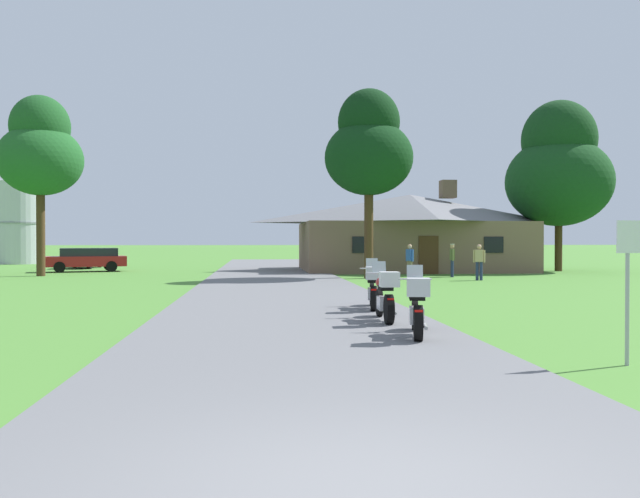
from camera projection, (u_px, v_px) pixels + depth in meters
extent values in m
plane|color=#4C8433|center=(279.00, 290.00, 24.51)|extent=(500.00, 500.00, 0.00)
cube|color=slate|center=(280.00, 293.00, 22.52)|extent=(6.40, 80.00, 0.06)
cylinder|color=black|center=(415.00, 314.00, 13.06)|extent=(0.23, 0.65, 0.64)
cylinder|color=black|center=(418.00, 323.00, 11.63)|extent=(0.28, 0.66, 0.64)
cube|color=silver|center=(416.00, 315.00, 12.32)|extent=(0.37, 0.60, 0.30)
ellipsoid|color=maroon|center=(416.00, 290.00, 12.58)|extent=(0.40, 0.57, 0.26)
cube|color=black|center=(417.00, 297.00, 12.12)|extent=(0.38, 0.56, 0.10)
cylinder|color=silver|center=(415.00, 279.00, 13.01)|extent=(0.65, 0.16, 0.03)
cylinder|color=silver|center=(415.00, 296.00, 13.06)|extent=(0.11, 0.24, 0.73)
cube|color=#B2BCC6|center=(415.00, 272.00, 13.11)|extent=(0.34, 0.17, 0.27)
sphere|color=silver|center=(415.00, 286.00, 13.01)|extent=(0.11, 0.11, 0.11)
cube|color=#B7B7BC|center=(418.00, 287.00, 11.57)|extent=(0.46, 0.43, 0.32)
cube|color=red|center=(419.00, 312.00, 11.41)|extent=(0.14, 0.06, 0.06)
cylinder|color=silver|center=(425.00, 326.00, 11.93)|extent=(0.18, 0.55, 0.07)
cylinder|color=black|center=(379.00, 303.00, 15.39)|extent=(0.14, 0.64, 0.64)
cylinder|color=black|center=(389.00, 309.00, 13.95)|extent=(0.18, 0.65, 0.64)
cube|color=silver|center=(384.00, 303.00, 14.65)|extent=(0.28, 0.57, 0.30)
ellipsoid|color=maroon|center=(382.00, 282.00, 14.90)|extent=(0.32, 0.53, 0.26)
cube|color=black|center=(385.00, 288.00, 14.44)|extent=(0.30, 0.53, 0.10)
cylinder|color=silver|center=(380.00, 273.00, 15.34)|extent=(0.66, 0.06, 0.03)
cylinder|color=silver|center=(379.00, 288.00, 15.38)|extent=(0.07, 0.24, 0.73)
cube|color=#B2BCC6|center=(379.00, 267.00, 15.44)|extent=(0.32, 0.12, 0.27)
sphere|color=silver|center=(380.00, 279.00, 15.34)|extent=(0.11, 0.11, 0.11)
cube|color=silver|center=(389.00, 279.00, 13.89)|extent=(0.41, 0.38, 0.32)
cube|color=red|center=(391.00, 300.00, 13.73)|extent=(0.14, 0.04, 0.06)
cylinder|color=silver|center=(393.00, 312.00, 14.28)|extent=(0.09, 0.55, 0.07)
cylinder|color=black|center=(372.00, 294.00, 18.02)|extent=(0.20, 0.65, 0.64)
cylinder|color=black|center=(374.00, 298.00, 16.58)|extent=(0.24, 0.66, 0.64)
cube|color=silver|center=(373.00, 294.00, 17.28)|extent=(0.34, 0.59, 0.30)
ellipsoid|color=orange|center=(372.00, 276.00, 17.53)|extent=(0.37, 0.56, 0.26)
cube|color=black|center=(373.00, 281.00, 17.07)|extent=(0.35, 0.55, 0.10)
cylinder|color=silver|center=(372.00, 268.00, 17.97)|extent=(0.66, 0.13, 0.03)
cylinder|color=silver|center=(372.00, 281.00, 18.01)|extent=(0.09, 0.24, 0.73)
cube|color=#B2BCC6|center=(372.00, 263.00, 18.06)|extent=(0.33, 0.15, 0.27)
sphere|color=silver|center=(372.00, 274.00, 17.97)|extent=(0.11, 0.11, 0.11)
cube|color=#B7B7BC|center=(374.00, 273.00, 16.52)|extent=(0.45, 0.41, 0.32)
cube|color=red|center=(374.00, 290.00, 16.35)|extent=(0.14, 0.05, 0.06)
cylinder|color=silver|center=(379.00, 301.00, 16.89)|extent=(0.15, 0.55, 0.07)
cube|color=brown|center=(410.00, 247.00, 40.33)|extent=(13.18, 8.71, 2.94)
pyramid|color=slate|center=(410.00, 209.00, 40.30)|extent=(13.97, 9.23, 1.74)
cube|color=brown|center=(448.00, 189.00, 40.51)|extent=(0.90, 0.90, 1.10)
cube|color=#472D19|center=(429.00, 255.00, 35.97)|extent=(1.10, 0.08, 2.10)
cube|color=black|center=(362.00, 245.00, 35.61)|extent=(1.10, 0.06, 0.90)
cube|color=black|center=(494.00, 245.00, 36.31)|extent=(1.10, 0.06, 0.90)
cylinder|color=#75664C|center=(409.00, 269.00, 32.13)|extent=(0.14, 0.14, 0.86)
cylinder|color=#75664C|center=(411.00, 270.00, 31.98)|extent=(0.14, 0.14, 0.86)
cube|color=#2D56AD|center=(410.00, 255.00, 32.05)|extent=(0.34, 0.42, 0.56)
cylinder|color=#2D56AD|center=(407.00, 255.00, 32.25)|extent=(0.09, 0.09, 0.58)
cylinder|color=#2D56AD|center=(413.00, 255.00, 31.84)|extent=(0.09, 0.09, 0.58)
sphere|color=tan|center=(410.00, 246.00, 32.04)|extent=(0.21, 0.21, 0.21)
cylinder|color=navy|center=(452.00, 268.00, 33.20)|extent=(0.14, 0.14, 0.86)
cylinder|color=navy|center=(452.00, 269.00, 33.02)|extent=(0.14, 0.14, 0.86)
cube|color=#5B6638|center=(452.00, 255.00, 33.11)|extent=(0.28, 0.39, 0.56)
cylinder|color=#5B6638|center=(452.00, 255.00, 33.34)|extent=(0.09, 0.09, 0.58)
cylinder|color=#5B6638|center=(453.00, 255.00, 32.88)|extent=(0.09, 0.09, 0.58)
sphere|color=tan|center=(452.00, 246.00, 33.10)|extent=(0.21, 0.21, 0.21)
cylinder|color=#B2AD99|center=(452.00, 244.00, 33.10)|extent=(0.22, 0.22, 0.05)
cylinder|color=navy|center=(477.00, 271.00, 30.40)|extent=(0.14, 0.14, 0.86)
cylinder|color=navy|center=(481.00, 271.00, 30.34)|extent=(0.14, 0.14, 0.86)
cube|color=tan|center=(479.00, 256.00, 30.36)|extent=(0.42, 0.34, 0.56)
cylinder|color=tan|center=(474.00, 256.00, 30.43)|extent=(0.09, 0.09, 0.58)
cylinder|color=tan|center=(484.00, 256.00, 30.29)|extent=(0.09, 0.09, 0.58)
sphere|color=tan|center=(479.00, 247.00, 30.36)|extent=(0.21, 0.21, 0.21)
cylinder|color=#9EA0A5|center=(627.00, 294.00, 9.65)|extent=(0.06, 0.06, 2.10)
cube|color=silver|center=(628.00, 237.00, 9.62)|extent=(0.36, 0.02, 0.48)
cylinder|color=#422D19|center=(369.00, 230.00, 31.94)|extent=(0.44, 0.44, 4.70)
ellipsoid|color=#0F3314|center=(369.00, 158.00, 31.90)|extent=(4.32, 4.32, 3.67)
ellipsoid|color=black|center=(369.00, 122.00, 31.87)|extent=(3.02, 3.02, 3.24)
cylinder|color=#422D19|center=(559.00, 241.00, 39.63)|extent=(0.44, 0.44, 3.67)
ellipsoid|color=#143D19|center=(559.00, 182.00, 39.58)|extent=(6.33, 6.33, 5.38)
ellipsoid|color=#123716|center=(559.00, 140.00, 39.55)|extent=(4.43, 4.43, 4.75)
cylinder|color=#422D19|center=(41.00, 230.00, 34.03)|extent=(0.44, 0.44, 4.84)
ellipsoid|color=#1E5623|center=(40.00, 160.00, 33.98)|extent=(4.32, 4.32, 3.68)
ellipsoid|color=#1B4E20|center=(40.00, 127.00, 33.96)|extent=(3.03, 3.03, 3.24)
cylinder|color=#B2B7BC|center=(19.00, 223.00, 52.21)|extent=(3.80, 3.80, 6.48)
cone|color=#999EA3|center=(19.00, 177.00, 52.16)|extent=(3.87, 3.87, 0.95)
cylinder|color=gray|center=(19.00, 223.00, 52.21)|extent=(3.91, 3.91, 0.15)
cube|color=maroon|center=(85.00, 261.00, 38.79)|extent=(4.94, 3.12, 0.60)
cube|color=black|center=(89.00, 252.00, 38.86)|extent=(3.55, 2.50, 0.48)
cylinder|color=black|center=(59.00, 267.00, 37.47)|extent=(0.68, 0.40, 0.64)
cylinder|color=black|center=(59.00, 266.00, 39.03)|extent=(0.68, 0.40, 0.64)
cylinder|color=black|center=(112.00, 266.00, 38.56)|extent=(0.68, 0.40, 0.64)
cylinder|color=black|center=(109.00, 265.00, 40.13)|extent=(0.68, 0.40, 0.64)
cube|color=navy|center=(82.00, 260.00, 43.76)|extent=(1.89, 4.22, 0.46)
cube|color=black|center=(82.00, 253.00, 43.85)|extent=(1.64, 1.91, 0.42)
cylinder|color=black|center=(74.00, 263.00, 44.99)|extent=(0.23, 0.64, 0.64)
cylinder|color=black|center=(100.00, 263.00, 45.13)|extent=(0.23, 0.64, 0.64)
cylinder|color=black|center=(63.00, 264.00, 42.39)|extent=(0.23, 0.64, 0.64)
cylinder|color=black|center=(90.00, 264.00, 42.53)|extent=(0.23, 0.64, 0.64)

